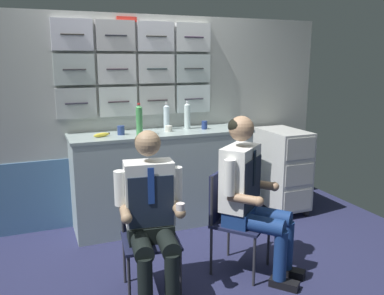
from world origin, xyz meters
The scene contains 15 objects.
ground centered at (0.00, 0.00, -0.02)m, with size 4.80×4.80×0.04m, color #242748.
galley_bulkhead centered at (-0.01, 1.37, 1.10)m, with size 4.20×0.14×2.15m.
galley_counter centered at (0.12, 1.09, 0.49)m, with size 1.86×0.53×0.98m.
service_trolley centered at (1.49, 0.95, 0.50)m, with size 0.40×0.65×0.93m.
folding_chair_left centered at (-0.35, -0.03, 0.50)m, with size 0.45×0.45×0.82m.
crew_member_left centered at (-0.37, -0.19, 0.67)m, with size 0.49×0.63×1.22m.
folding_chair_right centered at (0.34, -0.01, 0.50)m, with size 0.56×0.56×0.82m.
crew_member_right centered at (0.44, -0.13, 0.70)m, with size 0.66×0.69×1.28m.
water_bottle_tall centered at (0.21, 1.21, 1.12)m, with size 0.06×0.06×0.28m.
water_bottle_clear centered at (-0.14, 0.98, 1.13)m, with size 0.06×0.06×0.31m.
water_bottle_blue_cap centered at (0.42, 1.16, 1.12)m, with size 0.06×0.06×0.29m.
paper_cup_tan centered at (0.18, 1.08, 1.02)m, with size 0.07×0.07×0.06m.
espresso_cup_small centered at (-0.30, 1.08, 1.03)m, with size 0.07×0.07×0.09m.
coffee_cup_spare centered at (0.58, 1.07, 1.03)m, with size 0.06×0.06×0.09m.
snack_banana centered at (-0.50, 1.04, 1.00)m, with size 0.17×0.10×0.04m.
Camera 1 is at (-1.09, -2.73, 1.70)m, focal length 37.40 mm.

